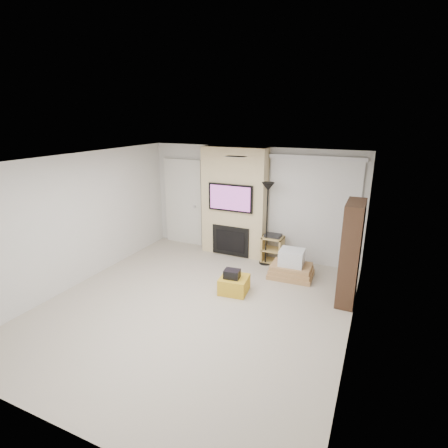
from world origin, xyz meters
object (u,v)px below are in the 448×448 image
at_px(ottoman, 234,285).
at_px(floor_lamp, 268,201).
at_px(box_stack, 291,267).
at_px(bookshelf, 351,253).
at_px(av_stand, 273,248).

xyz_separation_m(ottoman, floor_lamp, (0.12, 1.50, 1.29)).
height_order(ottoman, floor_lamp, floor_lamp).
bearing_deg(floor_lamp, box_stack, -31.87).
xyz_separation_m(ottoman, box_stack, (0.81, 1.08, 0.07)).
relative_size(ottoman, floor_lamp, 0.27).
xyz_separation_m(floor_lamp, box_stack, (0.68, -0.43, -1.21)).
height_order(floor_lamp, bookshelf, floor_lamp).
relative_size(ottoman, bookshelf, 0.28).
relative_size(floor_lamp, bookshelf, 1.01).
distance_m(ottoman, box_stack, 1.35).
bearing_deg(box_stack, floor_lamp, 148.13).
bearing_deg(ottoman, bookshelf, 15.96).
relative_size(ottoman, box_stack, 0.56).
bearing_deg(ottoman, floor_lamp, 85.36).
height_order(ottoman, av_stand, av_stand).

